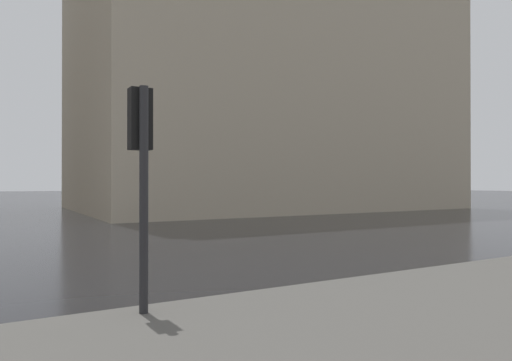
% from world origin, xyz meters
% --- Properties ---
extents(haussmann_block_corner, '(16.82, 26.32, 25.72)m').
position_xyz_m(haussmann_block_corner, '(20.91, -19.60, 12.60)').
color(haussmann_block_corner, tan).
rests_on(haussmann_block_corner, ground_plane).
extents(traffic_signal_post, '(0.44, 0.30, 3.05)m').
position_xyz_m(traffic_signal_post, '(-3.29, -3.29, 2.36)').
color(traffic_signal_post, '#232326').
rests_on(traffic_signal_post, sidewalk_pavement).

